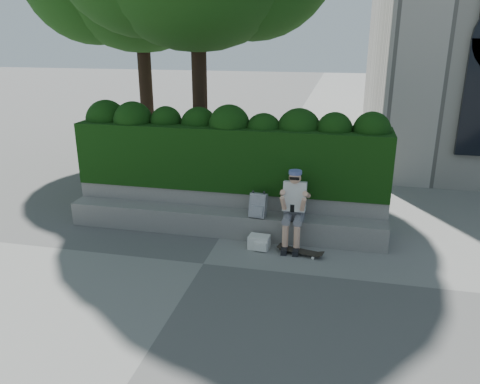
% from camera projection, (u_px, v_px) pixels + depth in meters
% --- Properties ---
extents(ground, '(80.00, 80.00, 0.00)m').
position_uv_depth(ground, '(203.00, 264.00, 7.72)').
color(ground, slate).
rests_on(ground, ground).
extents(bench_ledge, '(6.00, 0.45, 0.45)m').
position_uv_depth(bench_ledge, '(222.00, 223.00, 8.80)').
color(bench_ledge, gray).
rests_on(bench_ledge, ground).
extents(planter_wall, '(6.00, 0.50, 0.75)m').
position_uv_depth(planter_wall, '(228.00, 207.00, 9.19)').
color(planter_wall, gray).
rests_on(planter_wall, ground).
extents(hedge, '(6.00, 1.00, 1.20)m').
position_uv_depth(hedge, '(231.00, 156.00, 9.08)').
color(hedge, black).
rests_on(hedge, planter_wall).
extents(person, '(0.40, 0.76, 1.38)m').
position_uv_depth(person, '(294.00, 205.00, 8.18)').
color(person, slate).
rests_on(person, ground).
extents(skateboard, '(0.74, 0.34, 0.08)m').
position_uv_depth(skateboard, '(300.00, 251.00, 8.02)').
color(skateboard, black).
rests_on(skateboard, ground).
extents(backpack_plaid, '(0.32, 0.20, 0.44)m').
position_uv_depth(backpack_plaid, '(258.00, 205.00, 8.42)').
color(backpack_plaid, '#ABADB0').
rests_on(backpack_plaid, bench_ledge).
extents(backpack_ground, '(0.38, 0.28, 0.23)m').
position_uv_depth(backpack_ground, '(259.00, 242.00, 8.24)').
color(backpack_ground, white).
rests_on(backpack_ground, ground).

